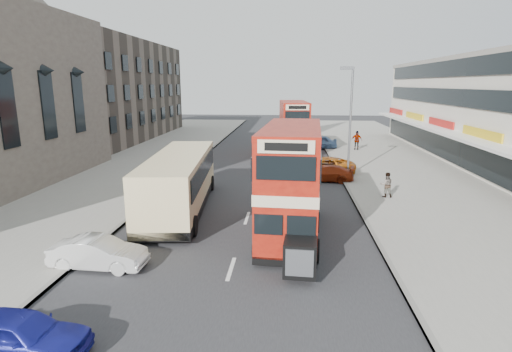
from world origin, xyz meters
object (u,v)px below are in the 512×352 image
at_px(coach, 180,180).
at_px(pedestrian_far, 357,140).
at_px(car_right_a, 326,173).
at_px(car_right_c, 317,142).
at_px(bus_main, 291,181).
at_px(car_left_front, 98,253).
at_px(car_right_b, 324,166).
at_px(bus_second, 294,128).
at_px(street_lamp, 350,114).
at_px(cyclist, 313,163).
at_px(pedestrian_near, 387,185).
at_px(car_left_near, 19,335).

relative_size(coach, pedestrian_far, 5.64).
height_order(car_right_a, pedestrian_far, pedestrian_far).
height_order(car_right_a, car_right_c, car_right_c).
distance_m(bus_main, car_left_front, 8.61).
relative_size(car_right_a, car_right_b, 0.84).
bearing_deg(bus_second, car_right_b, 99.90).
distance_m(street_lamp, car_left_front, 20.42).
distance_m(car_right_b, cyclist, 1.13).
relative_size(pedestrian_near, pedestrian_far, 0.79).
xyz_separation_m(car_left_front, pedestrian_near, (13.17, 10.52, 0.33)).
xyz_separation_m(bus_second, pedestrian_near, (5.50, -16.08, -1.72)).
height_order(bus_main, pedestrian_near, bus_main).
distance_m(car_left_near, cyclist, 24.84).
height_order(street_lamp, pedestrian_near, street_lamp).
relative_size(bus_second, cyclist, 4.41).
relative_size(pedestrian_far, cyclist, 0.94).
height_order(pedestrian_near, pedestrian_far, pedestrian_far).
bearing_deg(bus_main, coach, -26.08).
distance_m(bus_main, coach, 7.15).
relative_size(car_right_b, cyclist, 2.30).
height_order(coach, pedestrian_far, coach).
xyz_separation_m(coach, car_left_near, (-0.83, -12.73, -1.08)).
height_order(street_lamp, cyclist, street_lamp).
distance_m(coach, car_right_b, 13.14).
xyz_separation_m(bus_main, car_right_c, (2.88, 25.94, -1.85)).
height_order(bus_second, car_left_near, bus_second).
relative_size(car_left_front, cyclist, 1.75).
bearing_deg(cyclist, car_left_near, -109.61).
bearing_deg(bus_main, bus_second, -87.21).
bearing_deg(car_right_b, street_lamp, 57.06).
xyz_separation_m(car_left_front, car_right_c, (10.21, 29.99, 0.15)).
distance_m(car_right_a, car_right_b, 2.27).
height_order(bus_main, car_right_b, bus_main).
height_order(street_lamp, car_left_front, street_lamp).
distance_m(car_right_a, car_right_c, 14.98).
bearing_deg(bus_main, cyclist, -93.69).
distance_m(coach, car_right_a, 11.53).
bearing_deg(car_right_b, cyclist, -135.22).
xyz_separation_m(car_right_a, pedestrian_far, (4.40, 13.90, 0.55)).
bearing_deg(pedestrian_near, car_right_b, -64.29).
xyz_separation_m(pedestrian_far, cyclist, (-5.16, -10.85, -0.44)).
bearing_deg(bus_second, street_lamp, 106.90).
relative_size(car_left_front, car_right_b, 0.76).
xyz_separation_m(street_lamp, car_left_front, (-11.59, -16.29, -4.18)).
distance_m(car_right_a, cyclist, 3.15).
relative_size(bus_second, car_right_c, 2.09).
bearing_deg(car_right_b, pedestrian_near, 23.99).
height_order(coach, car_right_c, coach).
relative_size(bus_main, coach, 0.82).
xyz_separation_m(street_lamp, cyclist, (-2.45, 1.78, -4.09)).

